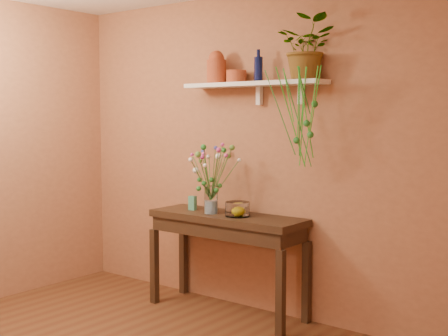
# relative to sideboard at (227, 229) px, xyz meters

# --- Properties ---
(room) EXTENTS (4.04, 4.04, 2.70)m
(room) POSITION_rel_sideboard_xyz_m (0.13, -1.76, 0.63)
(room) COLOR #57341C
(room) RESTS_ON ground
(sideboard) EXTENTS (1.38, 0.44, 0.84)m
(sideboard) POSITION_rel_sideboard_xyz_m (0.00, 0.00, 0.00)
(sideboard) COLOR #332115
(sideboard) RESTS_ON ground
(wall_shelf) EXTENTS (1.30, 0.24, 0.19)m
(wall_shelf) POSITION_rel_sideboard_xyz_m (0.19, 0.12, 1.20)
(wall_shelf) COLOR white
(wall_shelf) RESTS_ON room
(terracotta_jug) EXTENTS (0.21, 0.21, 0.28)m
(terracotta_jug) POSITION_rel_sideboard_xyz_m (-0.19, 0.10, 1.35)
(terracotta_jug) COLOR #99492B
(terracotta_jug) RESTS_ON wall_shelf
(terracotta_pot) EXTENTS (0.18, 0.18, 0.10)m
(terracotta_pot) POSITION_rel_sideboard_xyz_m (0.01, 0.11, 1.27)
(terracotta_pot) COLOR #99492B
(terracotta_pot) RESTS_ON wall_shelf
(blue_bottle) EXTENTS (0.07, 0.07, 0.26)m
(blue_bottle) POSITION_rel_sideboard_xyz_m (0.24, 0.11, 1.32)
(blue_bottle) COLOR #0A103A
(blue_bottle) RESTS_ON wall_shelf
(spider_plant) EXTENTS (0.52, 0.48, 0.48)m
(spider_plant) POSITION_rel_sideboard_xyz_m (0.68, 0.13, 1.46)
(spider_plant) COLOR #247027
(spider_plant) RESTS_ON wall_shelf
(plant_fronds) EXTENTS (0.56, 0.31, 0.75)m
(plant_fronds) POSITION_rel_sideboard_xyz_m (0.74, -0.03, 0.93)
(plant_fronds) COLOR #247027
(plant_fronds) RESTS_ON wall_shelf
(glass_vase) EXTENTS (0.11, 0.11, 0.23)m
(glass_vase) POSITION_rel_sideboard_xyz_m (-0.12, -0.06, 0.22)
(glass_vase) COLOR white
(glass_vase) RESTS_ON sideboard
(bouquet) EXTENTS (0.48, 0.47, 0.48)m
(bouquet) POSITION_rel_sideboard_xyz_m (-0.13, -0.06, 0.54)
(bouquet) COLOR #386B28
(bouquet) RESTS_ON glass_vase
(glass_bowl) EXTENTS (0.20, 0.20, 0.12)m
(glass_bowl) POSITION_rel_sideboard_xyz_m (0.14, -0.03, 0.18)
(glass_bowl) COLOR white
(glass_bowl) RESTS_ON sideboard
(lemon) EXTENTS (0.08, 0.08, 0.08)m
(lemon) POSITION_rel_sideboard_xyz_m (0.15, -0.04, 0.17)
(lemon) COLOR yellow
(lemon) RESTS_ON glass_bowl
(carton) EXTENTS (0.07, 0.05, 0.12)m
(carton) POSITION_rel_sideboard_xyz_m (-0.37, -0.01, 0.18)
(carton) COLOR teal
(carton) RESTS_ON sideboard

